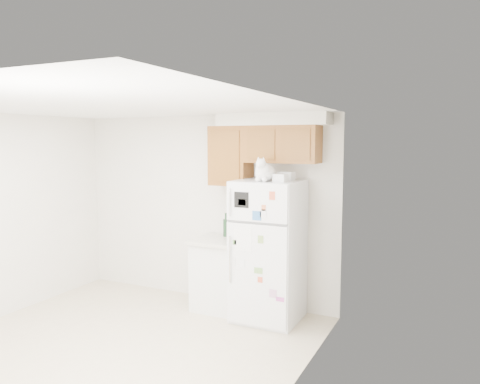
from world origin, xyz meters
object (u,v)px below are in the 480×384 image
Objects in this scene: cat at (265,172)px; storage_box_front at (280,178)px; refrigerator at (268,251)px; storage_box_back at (286,176)px; bottle_green at (226,225)px; bottle_amber at (234,225)px; base_counter at (220,273)px.

cat reaches higher than storage_box_front.
refrigerator is 9.44× the size of storage_box_back.
storage_box_back is at bearing -8.44° from bottle_green.
refrigerator is at bearing -22.79° from bottle_amber.
cat reaches higher than bottle_amber.
cat is 2.30× the size of storage_box_back.
base_counter is at bearing 173.91° from refrigerator.
storage_box_back is at bearing 102.47° from storage_box_front.
cat is 1.33× the size of bottle_green.
storage_box_front is (0.89, -0.20, 1.28)m from base_counter.
storage_box_back is (0.18, 0.25, -0.06)m from cat.
storage_box_back is at bearing 54.26° from cat.
refrigerator is 0.79m from base_counter.
storage_box_back is at bearing 1.93° from base_counter.
storage_box_front is at bearing -22.19° from bottle_green.
base_counter is at bearing -89.68° from bottle_green.
bottle_green is (-0.69, 0.23, 0.22)m from refrigerator.
storage_box_back is (0.87, 0.03, 1.29)m from base_counter.
bottle_amber is (-0.57, 0.24, 0.23)m from refrigerator.
storage_box_front is at bearing -81.25° from storage_box_back.
base_counter is at bearing 176.20° from storage_box_front.
storage_box_front is at bearing 3.88° from cat.
refrigerator is 0.66m from bottle_amber.
cat is 1.00m from bottle_amber.
refrigerator is 0.92m from storage_box_back.
storage_box_front is 0.47× the size of bottle_amber.
storage_box_front is (0.19, 0.01, -0.06)m from cat.
cat reaches higher than storage_box_back.
cat is (0.70, -0.22, 1.35)m from base_counter.
refrigerator is at bearing 92.52° from cat.
storage_box_front is at bearing -12.89° from base_counter.
bottle_green is (-0.89, 0.36, -0.67)m from storage_box_front.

